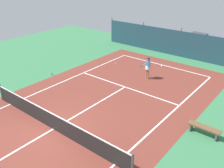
{
  "coord_description": "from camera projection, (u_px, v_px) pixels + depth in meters",
  "views": [
    {
      "loc": [
        9.1,
        -6.41,
        7.74
      ],
      "look_at": [
        0.14,
        4.75,
        0.9
      ],
      "focal_mm": 39.69,
      "sensor_mm": 36.0,
      "label": 1
    }
  ],
  "objects": [
    {
      "name": "back_fence",
      "position": [
        181.0,
        48.0,
        23.56
      ],
      "size": [
        16.3,
        0.98,
        2.7
      ],
      "color": "#1E3D4C",
      "rests_on": "ground"
    },
    {
      "name": "water_bottle",
      "position": [
        52.0,
        74.0,
        19.35
      ],
      "size": [
        0.08,
        0.08,
        0.24
      ],
      "primitive_type": "cylinder",
      "color": "#338CD8",
      "rests_on": "ground"
    },
    {
      "name": "court_surface",
      "position": [
        53.0,
        129.0,
        12.99
      ],
      "size": [
        11.02,
        26.6,
        0.01
      ],
      "color": "brown",
      "rests_on": "ground"
    },
    {
      "name": "courtside_bench",
      "position": [
        204.0,
        129.0,
        12.4
      ],
      "size": [
        1.6,
        0.4,
        0.49
      ],
      "color": "brown",
      "rests_on": "ground"
    },
    {
      "name": "parked_car",
      "position": [
        196.0,
        42.0,
        24.73
      ],
      "size": [
        2.27,
        4.33,
        1.68
      ],
      "rotation": [
        0.0,
        0.0,
        3.06
      ],
      "color": "maroon",
      "rests_on": "ground"
    },
    {
      "name": "ground_plane",
      "position": [
        53.0,
        129.0,
        12.99
      ],
      "size": [
        36.0,
        36.0,
        0.0
      ],
      "primitive_type": "plane",
      "color": "#387A4C"
    },
    {
      "name": "tennis_net",
      "position": [
        52.0,
        121.0,
        12.77
      ],
      "size": [
        10.12,
        0.1,
        1.1
      ],
      "color": "black",
      "rests_on": "ground"
    },
    {
      "name": "tennis_player",
      "position": [
        148.0,
        67.0,
        18.39
      ],
      "size": [
        0.84,
        0.65,
        1.64
      ],
      "rotation": [
        0.0,
        0.0,
        2.75
      ],
      "color": "#9E7051",
      "rests_on": "ground"
    },
    {
      "name": "tennis_ball_near_player",
      "position": [
        116.0,
        63.0,
        21.66
      ],
      "size": [
        0.07,
        0.07,
        0.07
      ],
      "primitive_type": "sphere",
      "color": "#CCDB33",
      "rests_on": "ground"
    }
  ]
}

